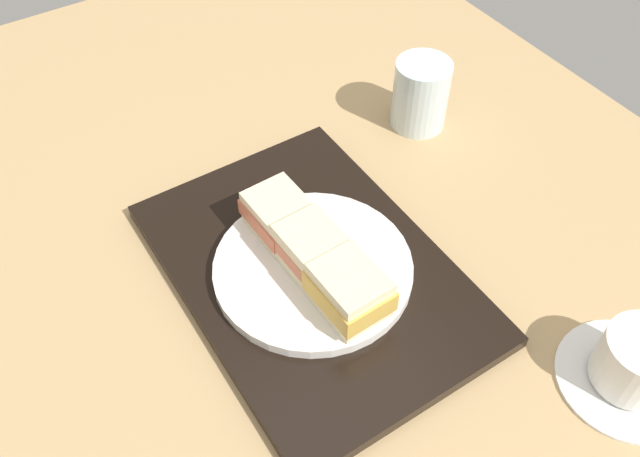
# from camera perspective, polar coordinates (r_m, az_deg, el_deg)

# --- Properties ---
(ground_plane) EXTENTS (1.40, 1.00, 0.03)m
(ground_plane) POSITION_cam_1_polar(r_m,az_deg,el_deg) (0.86, 1.34, -0.68)
(ground_plane) COLOR tan
(serving_tray) EXTENTS (0.42, 0.29, 0.02)m
(serving_tray) POSITION_cam_1_polar(r_m,az_deg,el_deg) (0.80, -0.68, -3.67)
(serving_tray) COLOR black
(serving_tray) RESTS_ON ground_plane
(sandwich_plate) EXTENTS (0.23, 0.23, 0.01)m
(sandwich_plate) POSITION_cam_1_polar(r_m,az_deg,el_deg) (0.78, -0.60, -3.38)
(sandwich_plate) COLOR white
(sandwich_plate) RESTS_ON serving_tray
(sandwich_near) EXTENTS (0.08, 0.07, 0.05)m
(sandwich_near) POSITION_cam_1_polar(r_m,az_deg,el_deg) (0.80, -3.43, 1.19)
(sandwich_near) COLOR beige
(sandwich_near) RESTS_ON sandwich_plate
(sandwich_middle) EXTENTS (0.08, 0.07, 0.05)m
(sandwich_middle) POSITION_cam_1_polar(r_m,az_deg,el_deg) (0.76, -0.61, -1.83)
(sandwich_middle) COLOR beige
(sandwich_middle) RESTS_ON sandwich_plate
(sandwich_far) EXTENTS (0.09, 0.07, 0.06)m
(sandwich_far) POSITION_cam_1_polar(r_m,az_deg,el_deg) (0.72, 2.51, -5.27)
(sandwich_far) COLOR beige
(sandwich_far) RESTS_ON sandwich_plate
(coffee_cup) EXTENTS (0.15, 0.15, 0.07)m
(coffee_cup) POSITION_cam_1_polar(r_m,az_deg,el_deg) (0.77, 25.15, -10.42)
(coffee_cup) COLOR white
(coffee_cup) RESTS_ON ground_plane
(drinking_glass) EXTENTS (0.08, 0.08, 0.10)m
(drinking_glass) POSITION_cam_1_polar(r_m,az_deg,el_deg) (0.98, 8.50, 11.15)
(drinking_glass) COLOR silver
(drinking_glass) RESTS_ON ground_plane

